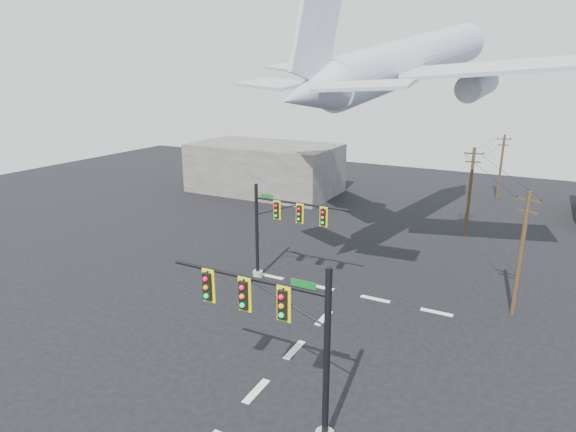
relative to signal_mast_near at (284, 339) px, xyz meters
The scene contains 10 objects.
ground 5.26m from the signal_mast_near, 145.66° to the left, with size 120.00×120.00×0.00m, color black.
lane_markings 8.58m from the signal_mast_near, 109.09° to the left, with size 14.00×21.20×0.01m.
signal_mast_near is the anchor object (origin of this frame).
signal_mast_far 14.98m from the signal_mast_near, 119.84° to the left, with size 7.34×0.78×7.08m.
utility_pole_a 17.46m from the signal_mast_near, 63.42° to the left, with size 1.48×0.76×7.92m.
utility_pole_b 30.13m from the signal_mast_near, 84.45° to the left, with size 1.66×0.42×8.24m.
utility_pole_c 46.28m from the signal_mast_near, 84.78° to the left, with size 1.51×0.66×7.69m.
power_lines 31.12m from the signal_mast_near, 81.77° to the left, with size 6.37×30.49×0.14m.
airliner 24.35m from the signal_mast_near, 93.05° to the left, with size 27.36×29.24×7.78m.
building_left 42.99m from the signal_mast_near, 121.45° to the left, with size 18.00×10.00×6.00m, color slate.
Camera 1 is at (10.40, -16.54, 14.49)m, focal length 30.00 mm.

